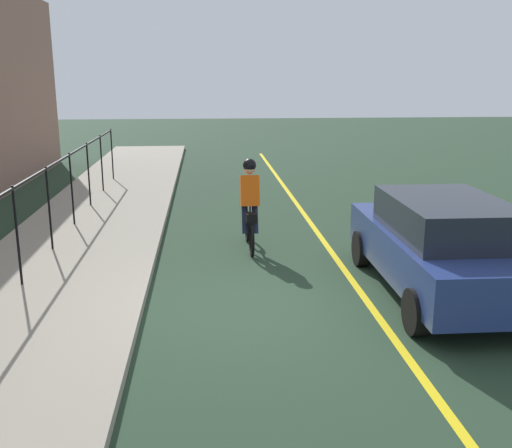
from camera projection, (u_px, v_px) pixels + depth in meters
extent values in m
plane|color=#243927|center=(265.00, 309.00, 8.86)|extent=(80.00, 80.00, 0.00)
cube|color=yellow|center=(370.00, 305.00, 8.99)|extent=(36.00, 0.12, 0.01)
cube|color=gray|center=(31.00, 312.00, 8.56)|extent=(40.00, 3.20, 0.15)
cylinder|color=black|center=(17.00, 236.00, 9.28)|extent=(0.04, 0.04, 1.60)
cylinder|color=black|center=(49.00, 208.00, 11.20)|extent=(0.04, 0.04, 1.60)
cylinder|color=black|center=(72.00, 189.00, 13.11)|extent=(0.04, 0.04, 1.60)
cylinder|color=black|center=(89.00, 174.00, 15.03)|extent=(0.04, 0.04, 1.60)
cylinder|color=black|center=(102.00, 163.00, 16.95)|extent=(0.04, 0.04, 1.60)
cylinder|color=black|center=(112.00, 154.00, 18.87)|extent=(0.04, 0.04, 1.60)
cube|color=black|center=(12.00, 189.00, 9.09)|extent=(19.85, 0.04, 0.04)
torus|color=black|center=(247.00, 226.00, 12.38)|extent=(0.66, 0.06, 0.66)
torus|color=black|center=(252.00, 240.00, 11.36)|extent=(0.66, 0.06, 0.66)
cube|color=black|center=(249.00, 220.00, 11.81)|extent=(0.93, 0.05, 0.24)
cylinder|color=black|center=(250.00, 215.00, 11.63)|extent=(0.03, 0.03, 0.35)
cube|color=#E5540C|center=(250.00, 191.00, 11.56)|extent=(0.34, 0.36, 0.63)
sphere|color=tan|center=(250.00, 169.00, 11.51)|extent=(0.22, 0.22, 0.22)
sphere|color=black|center=(250.00, 165.00, 11.49)|extent=(0.26, 0.26, 0.26)
cylinder|color=#191E38|center=(245.00, 217.00, 11.66)|extent=(0.34, 0.12, 0.65)
cylinder|color=#191E38|center=(255.00, 217.00, 11.68)|extent=(0.34, 0.12, 0.65)
cube|color=black|center=(251.00, 218.00, 11.31)|extent=(0.24, 0.20, 0.18)
cube|color=navy|center=(439.00, 253.00, 9.35)|extent=(4.42, 1.85, 0.70)
cube|color=#1E232D|center=(447.00, 217.00, 9.00)|extent=(2.48, 1.61, 0.56)
cylinder|color=black|center=(361.00, 248.00, 10.82)|extent=(0.64, 0.23, 0.64)
cylinder|color=black|center=(452.00, 247.00, 10.94)|extent=(0.64, 0.23, 0.64)
cylinder|color=black|center=(417.00, 312.00, 7.93)|extent=(0.64, 0.23, 0.64)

